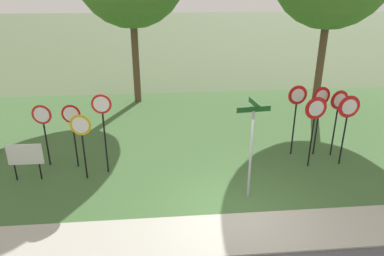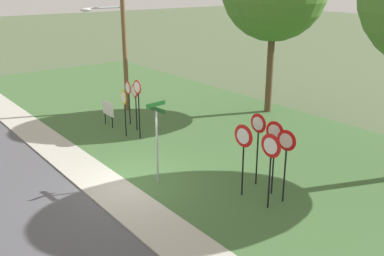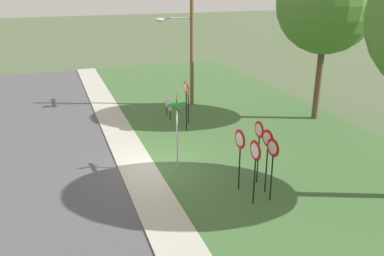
{
  "view_description": "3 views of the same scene",
  "coord_description": "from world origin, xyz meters",
  "px_view_note": "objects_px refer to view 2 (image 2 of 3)",
  "views": [
    {
      "loc": [
        -2.06,
        -7.95,
        5.85
      ],
      "look_at": [
        -1.1,
        2.36,
        1.67
      ],
      "focal_mm": 32.97,
      "sensor_mm": 36.0,
      "label": 1
    },
    {
      "loc": [
        12.43,
        -6.96,
        6.97
      ],
      "look_at": [
        -0.69,
        3.25,
        1.29
      ],
      "focal_mm": 40.94,
      "sensor_mm": 36.0,
      "label": 2
    },
    {
      "loc": [
        15.61,
        -3.93,
        7.84
      ],
      "look_at": [
        -1.28,
        2.11,
        1.17
      ],
      "focal_mm": 37.74,
      "sensor_mm": 36.0,
      "label": 3
    }
  ],
  "objects_px": {
    "stop_sign_far_center": "(138,97)",
    "utility_pole": "(121,34)",
    "yield_sign_near_right": "(243,143)",
    "street_name_post": "(157,136)",
    "yield_sign_center": "(286,149)",
    "notice_board": "(108,110)",
    "stop_sign_near_right": "(135,98)",
    "stop_sign_far_left": "(124,103)",
    "yield_sign_far_left": "(274,141)",
    "yield_sign_far_right": "(258,132)",
    "stop_sign_near_left": "(128,93)",
    "yield_sign_near_left": "(270,153)"
  },
  "relations": [
    {
      "from": "stop_sign_near_left",
      "to": "stop_sign_far_center",
      "type": "height_order",
      "value": "stop_sign_far_center"
    },
    {
      "from": "utility_pole",
      "to": "stop_sign_near_right",
      "type": "bearing_deg",
      "value": -20.46
    },
    {
      "from": "stop_sign_near_right",
      "to": "yield_sign_far_left",
      "type": "distance_m",
      "value": 8.53
    },
    {
      "from": "stop_sign_far_left",
      "to": "stop_sign_near_left",
      "type": "bearing_deg",
      "value": 153.14
    },
    {
      "from": "street_name_post",
      "to": "stop_sign_far_center",
      "type": "bearing_deg",
      "value": 150.83
    },
    {
      "from": "street_name_post",
      "to": "utility_pole",
      "type": "distance_m",
      "value": 9.75
    },
    {
      "from": "yield_sign_far_left",
      "to": "yield_sign_far_right",
      "type": "height_order",
      "value": "yield_sign_far_right"
    },
    {
      "from": "utility_pole",
      "to": "stop_sign_near_left",
      "type": "bearing_deg",
      "value": -23.91
    },
    {
      "from": "yield_sign_near_right",
      "to": "yield_sign_far_right",
      "type": "bearing_deg",
      "value": 101.03
    },
    {
      "from": "yield_sign_center",
      "to": "notice_board",
      "type": "relative_size",
      "value": 1.99
    },
    {
      "from": "yield_sign_near_left",
      "to": "yield_sign_far_left",
      "type": "bearing_deg",
      "value": 123.21
    },
    {
      "from": "stop_sign_near_left",
      "to": "utility_pole",
      "type": "relative_size",
      "value": 0.29
    },
    {
      "from": "yield_sign_center",
      "to": "notice_board",
      "type": "bearing_deg",
      "value": 176.06
    },
    {
      "from": "yield_sign_far_left",
      "to": "notice_board",
      "type": "distance_m",
      "value": 10.01
    },
    {
      "from": "stop_sign_near_right",
      "to": "yield_sign_near_left",
      "type": "bearing_deg",
      "value": 0.91
    },
    {
      "from": "yield_sign_far_right",
      "to": "street_name_post",
      "type": "distance_m",
      "value": 3.48
    },
    {
      "from": "stop_sign_near_left",
      "to": "stop_sign_far_center",
      "type": "xyz_separation_m",
      "value": [
        2.09,
        -0.7,
        0.36
      ]
    },
    {
      "from": "stop_sign_far_center",
      "to": "notice_board",
      "type": "bearing_deg",
      "value": -172.44
    },
    {
      "from": "stop_sign_far_center",
      "to": "yield_sign_center",
      "type": "distance_m",
      "value": 8.06
    },
    {
      "from": "stop_sign_far_center",
      "to": "utility_pole",
      "type": "relative_size",
      "value": 0.35
    },
    {
      "from": "yield_sign_near_right",
      "to": "yield_sign_center",
      "type": "bearing_deg",
      "value": 27.52
    },
    {
      "from": "yield_sign_far_right",
      "to": "notice_board",
      "type": "xyz_separation_m",
      "value": [
        -9.08,
        -1.01,
        -1.12
      ]
    },
    {
      "from": "stop_sign_far_left",
      "to": "yield_sign_far_left",
      "type": "height_order",
      "value": "yield_sign_far_left"
    },
    {
      "from": "notice_board",
      "to": "yield_sign_far_right",
      "type": "bearing_deg",
      "value": 7.08
    },
    {
      "from": "yield_sign_near_right",
      "to": "utility_pole",
      "type": "distance_m",
      "value": 11.68
    },
    {
      "from": "yield_sign_far_left",
      "to": "yield_sign_near_left",
      "type": "bearing_deg",
      "value": -62.65
    },
    {
      "from": "stop_sign_near_right",
      "to": "stop_sign_far_left",
      "type": "distance_m",
      "value": 0.97
    },
    {
      "from": "stop_sign_near_left",
      "to": "street_name_post",
      "type": "bearing_deg",
      "value": -14.56
    },
    {
      "from": "yield_sign_near_right",
      "to": "street_name_post",
      "type": "height_order",
      "value": "street_name_post"
    },
    {
      "from": "stop_sign_near_right",
      "to": "stop_sign_far_left",
      "type": "relative_size",
      "value": 1.02
    },
    {
      "from": "stop_sign_near_left",
      "to": "utility_pole",
      "type": "bearing_deg",
      "value": 163.42
    },
    {
      "from": "yield_sign_near_right",
      "to": "street_name_post",
      "type": "bearing_deg",
      "value": -151.54
    },
    {
      "from": "stop_sign_far_left",
      "to": "yield_sign_far_left",
      "type": "relative_size",
      "value": 0.85
    },
    {
      "from": "yield_sign_far_right",
      "to": "notice_board",
      "type": "height_order",
      "value": "yield_sign_far_right"
    },
    {
      "from": "yield_sign_near_right",
      "to": "utility_pole",
      "type": "relative_size",
      "value": 0.32
    },
    {
      "from": "yield_sign_near_right",
      "to": "utility_pole",
      "type": "bearing_deg",
      "value": 165.42
    },
    {
      "from": "stop_sign_far_left",
      "to": "yield_sign_far_right",
      "type": "height_order",
      "value": "yield_sign_far_right"
    },
    {
      "from": "yield_sign_near_left",
      "to": "yield_sign_far_right",
      "type": "bearing_deg",
      "value": 144.65
    },
    {
      "from": "stop_sign_near_left",
      "to": "yield_sign_center",
      "type": "bearing_deg",
      "value": 6.38
    },
    {
      "from": "yield_sign_center",
      "to": "street_name_post",
      "type": "relative_size",
      "value": 0.83
    },
    {
      "from": "yield_sign_far_left",
      "to": "stop_sign_near_right",
      "type": "bearing_deg",
      "value": 172.79
    },
    {
      "from": "yield_sign_near_left",
      "to": "yield_sign_center",
      "type": "height_order",
      "value": "yield_sign_near_left"
    },
    {
      "from": "stop_sign_far_left",
      "to": "street_name_post",
      "type": "xyz_separation_m",
      "value": [
        4.96,
        -1.51,
        0.18
      ]
    },
    {
      "from": "yield_sign_far_right",
      "to": "utility_pole",
      "type": "xyz_separation_m",
      "value": [
        -11.01,
        0.97,
        2.24
      ]
    },
    {
      "from": "yield_sign_near_right",
      "to": "stop_sign_near_left",
      "type": "bearing_deg",
      "value": 169.36
    },
    {
      "from": "yield_sign_far_left",
      "to": "yield_sign_center",
      "type": "distance_m",
      "value": 0.63
    },
    {
      "from": "yield_sign_near_left",
      "to": "yield_sign_near_right",
      "type": "height_order",
      "value": "yield_sign_near_left"
    },
    {
      "from": "utility_pole",
      "to": "yield_sign_near_right",
      "type": "bearing_deg",
      "value": -9.71
    },
    {
      "from": "stop_sign_far_left",
      "to": "utility_pole",
      "type": "bearing_deg",
      "value": 160.29
    },
    {
      "from": "stop_sign_near_left",
      "to": "utility_pole",
      "type": "distance_m",
      "value": 3.63
    }
  ]
}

